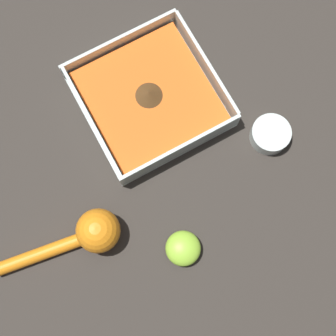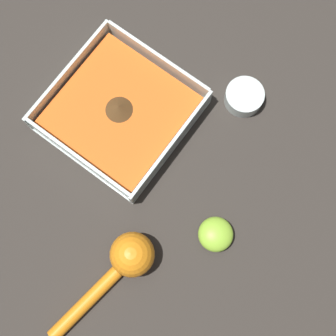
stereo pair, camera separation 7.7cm
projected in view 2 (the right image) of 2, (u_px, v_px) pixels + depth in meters
name	position (u px, v px, depth m)	size (l,w,h in m)	color
ground_plane	(128.00, 120.00, 0.85)	(4.00, 4.00, 0.00)	#332D28
square_dish	(121.00, 111.00, 0.84)	(0.24, 0.24, 0.05)	silver
spice_bowl	(244.00, 97.00, 0.85)	(0.07, 0.07, 0.03)	silver
lemon_squeezer	(125.00, 262.00, 0.76)	(0.22, 0.08, 0.07)	orange
lemon_half	(216.00, 234.00, 0.79)	(0.06, 0.06, 0.03)	#93CC38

